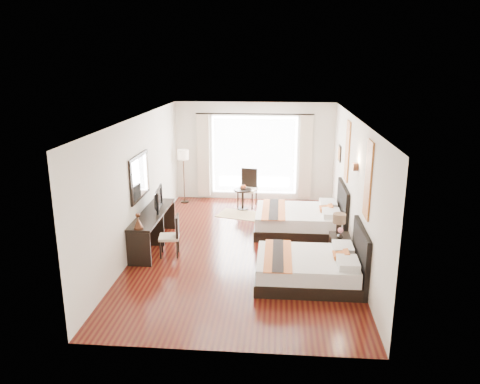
# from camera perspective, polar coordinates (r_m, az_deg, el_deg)

# --- Properties ---
(floor) EXTENTS (4.50, 7.50, 0.01)m
(floor) POSITION_cam_1_polar(r_m,az_deg,el_deg) (10.19, 0.53, -6.85)
(floor) COLOR #370A0A
(floor) RESTS_ON ground
(ceiling) EXTENTS (4.50, 7.50, 0.02)m
(ceiling) POSITION_cam_1_polar(r_m,az_deg,el_deg) (9.48, 0.57, 8.95)
(ceiling) COLOR white
(ceiling) RESTS_ON wall_headboard
(wall_headboard) EXTENTS (0.01, 7.50, 2.80)m
(wall_headboard) POSITION_cam_1_polar(r_m,az_deg,el_deg) (9.84, 13.70, 0.49)
(wall_headboard) COLOR silver
(wall_headboard) RESTS_ON floor
(wall_desk) EXTENTS (0.01, 7.50, 2.80)m
(wall_desk) POSITION_cam_1_polar(r_m,az_deg,el_deg) (10.15, -12.19, 1.06)
(wall_desk) COLOR silver
(wall_desk) RESTS_ON floor
(wall_window) EXTENTS (4.50, 0.01, 2.80)m
(wall_window) POSITION_cam_1_polar(r_m,az_deg,el_deg) (13.39, 1.76, 4.94)
(wall_window) COLOR silver
(wall_window) RESTS_ON floor
(wall_entry) EXTENTS (4.50, 0.01, 2.80)m
(wall_entry) POSITION_cam_1_polar(r_m,az_deg,el_deg) (6.21, -2.07, -8.13)
(wall_entry) COLOR silver
(wall_entry) RESTS_ON floor
(window_glass) EXTENTS (2.40, 0.02, 2.20)m
(window_glass) POSITION_cam_1_polar(r_m,az_deg,el_deg) (13.39, 1.75, 4.50)
(window_glass) COLOR white
(window_glass) RESTS_ON wall_window
(sheer_curtain) EXTENTS (2.30, 0.02, 2.10)m
(sheer_curtain) POSITION_cam_1_polar(r_m,az_deg,el_deg) (13.33, 1.73, 4.45)
(sheer_curtain) COLOR white
(sheer_curtain) RESTS_ON wall_window
(drape_left) EXTENTS (0.35, 0.14, 2.35)m
(drape_left) POSITION_cam_1_polar(r_m,az_deg,el_deg) (13.45, -4.47, 4.43)
(drape_left) COLOR #B5A38C
(drape_left) RESTS_ON floor
(drape_right) EXTENTS (0.35, 0.14, 2.35)m
(drape_right) POSITION_cam_1_polar(r_m,az_deg,el_deg) (13.30, 7.99, 4.19)
(drape_right) COLOR #B5A38C
(drape_right) RESTS_ON floor
(art_panel_near) EXTENTS (0.03, 0.50, 1.35)m
(art_panel_near) POSITION_cam_1_polar(r_m,az_deg,el_deg) (8.27, 15.35, 1.45)
(art_panel_near) COLOR maroon
(art_panel_near) RESTS_ON wall_headboard
(art_panel_far) EXTENTS (0.03, 0.50, 1.35)m
(art_panel_far) POSITION_cam_1_polar(r_m,az_deg,el_deg) (10.78, 12.96, 4.86)
(art_panel_far) COLOR maroon
(art_panel_far) RESTS_ON wall_headboard
(wall_sconce) EXTENTS (0.10, 0.14, 0.14)m
(wall_sconce) POSITION_cam_1_polar(r_m,az_deg,el_deg) (9.37, 13.88, 3.01)
(wall_sconce) COLOR #422517
(wall_sconce) RESTS_ON wall_headboard
(mirror_frame) EXTENTS (0.04, 1.25, 0.95)m
(mirror_frame) POSITION_cam_1_polar(r_m,az_deg,el_deg) (10.09, -12.15, 1.85)
(mirror_frame) COLOR black
(mirror_frame) RESTS_ON wall_desk
(mirror_glass) EXTENTS (0.01, 1.12, 0.82)m
(mirror_glass) POSITION_cam_1_polar(r_m,az_deg,el_deg) (10.08, -12.01, 1.84)
(mirror_glass) COLOR white
(mirror_glass) RESTS_ON mirror_frame
(bed_near) EXTENTS (1.92, 1.49, 1.08)m
(bed_near) POSITION_cam_1_polar(r_m,az_deg,el_deg) (8.71, 8.74, -9.09)
(bed_near) COLOR black
(bed_near) RESTS_ON floor
(bed_far) EXTENTS (2.07, 1.61, 1.16)m
(bed_far) POSITION_cam_1_polar(r_m,az_deg,el_deg) (11.11, 7.53, -3.36)
(bed_far) COLOR black
(bed_far) RESTS_ON floor
(nightstand) EXTENTS (0.41, 0.50, 0.48)m
(nightstand) POSITION_cam_1_polar(r_m,az_deg,el_deg) (9.84, 12.05, -6.52)
(nightstand) COLOR black
(nightstand) RESTS_ON floor
(table_lamp) EXTENTS (0.26, 0.26, 0.42)m
(table_lamp) POSITION_cam_1_polar(r_m,az_deg,el_deg) (9.74, 12.00, -3.35)
(table_lamp) COLOR black
(table_lamp) RESTS_ON nightstand
(vase) EXTENTS (0.13, 0.13, 0.13)m
(vase) POSITION_cam_1_polar(r_m,az_deg,el_deg) (9.55, 12.12, -5.15)
(vase) COLOR black
(vase) RESTS_ON nightstand
(console_desk) EXTENTS (0.50, 2.20, 0.76)m
(console_desk) POSITION_cam_1_polar(r_m,az_deg,el_deg) (10.36, -10.55, -4.47)
(console_desk) COLOR black
(console_desk) RESTS_ON floor
(television) EXTENTS (0.23, 0.84, 0.48)m
(television) POSITION_cam_1_polar(r_m,az_deg,el_deg) (10.39, -10.27, -0.83)
(television) COLOR black
(television) RESTS_ON console_desk
(bronze_figurine) EXTENTS (0.25, 0.25, 0.28)m
(bronze_figurine) POSITION_cam_1_polar(r_m,az_deg,el_deg) (9.29, -12.31, -3.58)
(bronze_figurine) COLOR #422517
(bronze_figurine) RESTS_ON console_desk
(desk_chair) EXTENTS (0.46, 0.46, 0.87)m
(desk_chair) POSITION_cam_1_polar(r_m,az_deg,el_deg) (9.83, -8.49, -6.21)
(desk_chair) COLOR beige
(desk_chair) RESTS_ON floor
(floor_lamp) EXTENTS (0.31, 0.31, 1.52)m
(floor_lamp) POSITION_cam_1_polar(r_m,az_deg,el_deg) (13.14, -6.93, 4.11)
(floor_lamp) COLOR black
(floor_lamp) RESTS_ON floor
(side_table) EXTENTS (0.49, 0.49, 0.56)m
(side_table) POSITION_cam_1_polar(r_m,az_deg,el_deg) (12.67, 0.33, -0.90)
(side_table) COLOR black
(side_table) RESTS_ON floor
(fruit_bowl) EXTENTS (0.21, 0.21, 0.05)m
(fruit_bowl) POSITION_cam_1_polar(r_m,az_deg,el_deg) (12.60, 0.38, 0.45)
(fruit_bowl) COLOR #4C291B
(fruit_bowl) RESTS_ON side_table
(window_chair) EXTENTS (0.58, 0.58, 1.04)m
(window_chair) POSITION_cam_1_polar(r_m,az_deg,el_deg) (12.92, 0.90, -0.40)
(window_chair) COLOR beige
(window_chair) RESTS_ON floor
(jute_rug) EXTENTS (1.30, 1.05, 0.01)m
(jute_rug) POSITION_cam_1_polar(r_m,az_deg,el_deg) (12.30, 0.03, -2.76)
(jute_rug) COLOR tan
(jute_rug) RESTS_ON floor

